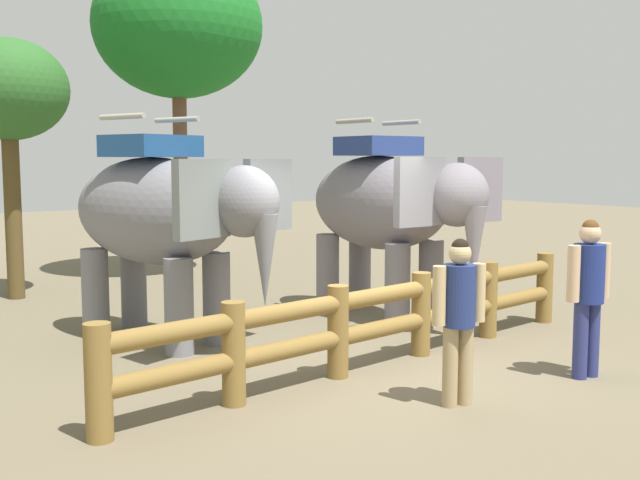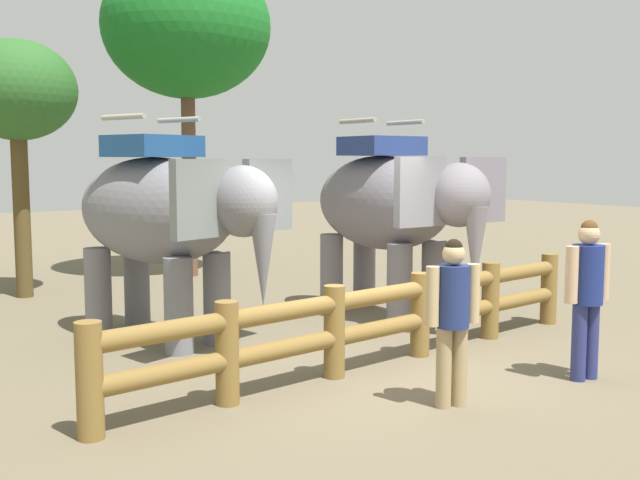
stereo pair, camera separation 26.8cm
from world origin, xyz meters
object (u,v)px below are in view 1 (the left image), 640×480
elephant_near_left (165,216)px  elephant_center (388,207)px  log_fence (382,316)px  tree_back_center (178,27)px  tree_far_right (8,93)px  tourist_woman_in_black (588,287)px  tourist_man_in_blue (459,310)px

elephant_near_left → elephant_center: 3.48m
log_fence → tree_back_center: 9.02m
elephant_near_left → tree_far_right: size_ratio=0.80×
elephant_center → tourist_woman_in_black: bearing=-94.2°
elephant_near_left → tree_back_center: tree_back_center is taller
elephant_near_left → tree_back_center: bearing=62.6°
elephant_center → tree_back_center: size_ratio=0.54×
elephant_center → tree_far_right: size_ratio=0.78×
log_fence → elephant_near_left: elephant_near_left is taller
elephant_near_left → tree_back_center: 6.76m
tourist_man_in_blue → elephant_center: bearing=58.9°
tourist_woman_in_black → tree_far_right: bearing=114.2°
tourist_woman_in_black → tree_back_center: (-0.48, 9.45, 4.10)m
tourist_man_in_blue → tree_far_right: (-2.09, 8.68, 2.61)m
log_fence → tourist_man_in_blue: bearing=-102.0°
elephant_near_left → tourist_man_in_blue: 4.37m
tree_back_center → tree_far_right: 3.88m
tree_back_center → tree_far_right: size_ratio=1.46×
tree_back_center → elephant_center: bearing=-82.5°
elephant_near_left → elephant_center: elephant_center is taller
tree_far_right → tourist_woman_in_black: bearing=-65.8°
log_fence → tree_far_right: (-2.42, 7.12, 2.99)m
tourist_woman_in_black → tree_back_center: bearing=92.9°
log_fence → tree_far_right: bearing=108.8°
log_fence → tourist_man_in_blue: size_ratio=4.39×
log_fence → elephant_near_left: size_ratio=2.04×
elephant_near_left → tourist_woman_in_black: elephant_near_left is taller
tree_back_center → elephant_near_left: bearing=-117.4°
tourist_man_in_blue → tree_back_center: tree_back_center is taller
tree_far_right → elephant_near_left: bearing=-79.8°
tourist_man_in_blue → tree_far_right: tree_far_right is taller
log_fence → tourist_man_in_blue: tourist_man_in_blue is taller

